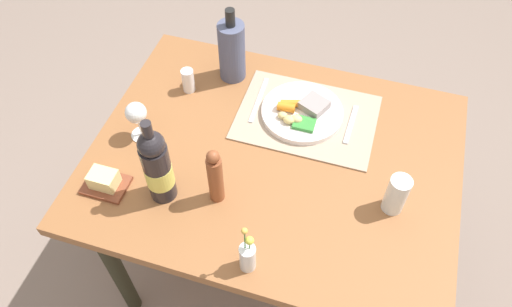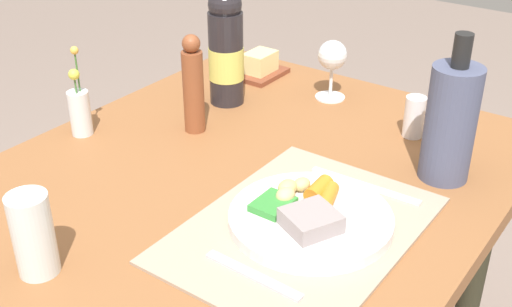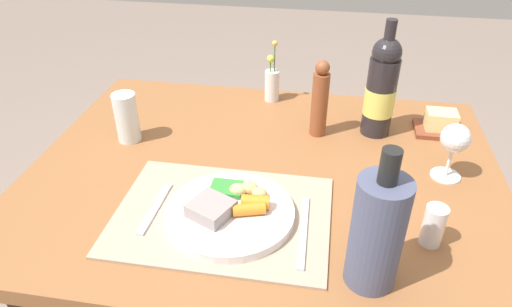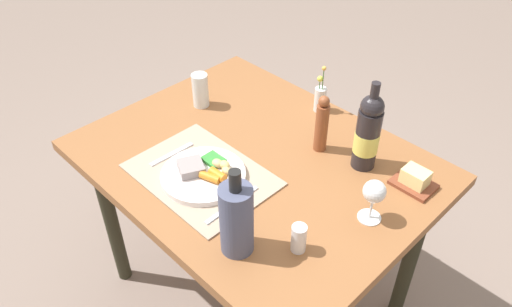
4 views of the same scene
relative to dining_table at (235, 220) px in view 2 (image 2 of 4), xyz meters
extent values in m
cube|color=brown|center=(0.00, 0.00, 0.07)|extent=(1.15, 0.89, 0.04)
cylinder|color=#2C2A1C|center=(0.48, -0.35, -0.31)|extent=(0.06, 0.06, 0.72)
cylinder|color=#2C2A1C|center=(0.48, 0.35, -0.31)|extent=(0.06, 0.06, 0.72)
cube|color=tan|center=(-0.06, -0.19, 0.09)|extent=(0.46, 0.33, 0.01)
cylinder|color=white|center=(-0.04, -0.19, 0.11)|extent=(0.27, 0.27, 0.02)
cube|color=gray|center=(-0.08, -0.21, 0.13)|extent=(0.11, 0.10, 0.03)
cylinder|color=orange|center=(0.00, -0.20, 0.13)|extent=(0.07, 0.04, 0.03)
cylinder|color=orange|center=(0.01, -0.18, 0.13)|extent=(0.06, 0.03, 0.03)
ellipsoid|color=#CFBB7C|center=(-0.04, -0.14, 0.13)|extent=(0.04, 0.03, 0.03)
ellipsoid|color=#D2BA6F|center=(-0.01, -0.13, 0.13)|extent=(0.04, 0.03, 0.03)
ellipsoid|color=tan|center=(0.01, -0.14, 0.13)|extent=(0.03, 0.03, 0.02)
cube|color=#348B37|center=(-0.06, -0.13, 0.12)|extent=(0.07, 0.06, 0.01)
cube|color=silver|center=(-0.21, -0.19, 0.10)|extent=(0.02, 0.17, 0.00)
cube|color=silver|center=(0.11, -0.21, 0.10)|extent=(0.02, 0.21, 0.00)
cylinder|color=#4C526F|center=(0.24, -0.31, 0.20)|extent=(0.09, 0.09, 0.22)
cylinder|color=black|center=(0.24, -0.31, 0.34)|extent=(0.03, 0.03, 0.06)
cube|color=brown|center=(0.45, 0.26, 0.10)|extent=(0.13, 0.10, 0.01)
cube|color=#F2E193|center=(0.45, 0.26, 0.13)|extent=(0.08, 0.06, 0.05)
cylinder|color=#252226|center=(0.27, 0.23, 0.20)|extent=(0.08, 0.08, 0.21)
sphere|color=#252226|center=(0.27, 0.23, 0.32)|extent=(0.07, 0.07, 0.07)
cylinder|color=#DDD761|center=(0.27, 0.23, 0.19)|extent=(0.08, 0.08, 0.07)
cylinder|color=silver|center=(-0.03, 0.38, 0.14)|extent=(0.04, 0.04, 0.10)
cylinder|color=#3F7233|center=(-0.03, 0.37, 0.18)|extent=(0.00, 0.00, 0.18)
sphere|color=gold|center=(-0.03, 0.37, 0.27)|extent=(0.02, 0.02, 0.02)
cylinder|color=#3F7233|center=(-0.04, 0.37, 0.16)|extent=(0.00, 0.00, 0.14)
sphere|color=#CDD247|center=(-0.04, 0.37, 0.23)|extent=(0.02, 0.02, 0.02)
cylinder|color=white|center=(0.43, 0.04, 0.09)|extent=(0.07, 0.07, 0.00)
cylinder|color=white|center=(0.43, 0.04, 0.13)|extent=(0.01, 0.01, 0.07)
sphere|color=white|center=(0.43, 0.04, 0.20)|extent=(0.07, 0.07, 0.07)
cylinder|color=silver|center=(-0.38, 0.08, 0.16)|extent=(0.06, 0.06, 0.13)
cylinder|color=#A6DAC1|center=(-0.38, 0.08, 0.13)|extent=(0.06, 0.06, 0.07)
cylinder|color=brown|center=(0.12, 0.19, 0.18)|extent=(0.04, 0.04, 0.18)
sphere|color=brown|center=(0.12, 0.19, 0.28)|extent=(0.04, 0.04, 0.04)
cylinder|color=white|center=(0.36, -0.19, 0.13)|extent=(0.04, 0.04, 0.09)
camera|label=1|loc=(-0.22, 0.91, 1.31)|focal=34.31mm
camera|label=2|loc=(-0.81, -0.64, 0.72)|focal=45.62mm
camera|label=3|loc=(0.14, -0.92, 0.74)|focal=32.54mm
camera|label=4|loc=(0.93, -0.91, 1.17)|focal=35.11mm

